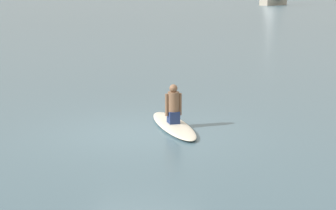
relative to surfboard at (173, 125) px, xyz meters
The scene contains 3 objects.
ground_plane 0.88m from the surfboard, 137.20° to the right, with size 400.00×400.00×0.00m, color slate.
surfboard is the anchor object (origin of this frame).
person_paddler 0.47m from the surfboard, 45.00° to the left, with size 0.38×0.38×0.91m.
Camera 1 is at (3.04, -11.76, 3.24)m, focal length 59.91 mm.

